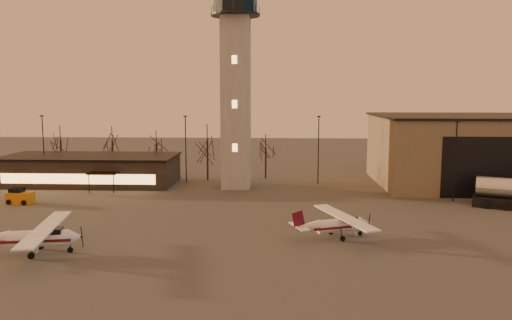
% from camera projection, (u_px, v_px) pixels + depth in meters
% --- Properties ---
extents(ground, '(220.00, 220.00, 0.00)m').
position_uv_depth(ground, '(206.00, 254.00, 42.09)').
color(ground, '#42403D').
rests_on(ground, ground).
extents(control_tower, '(6.80, 6.80, 32.60)m').
position_uv_depth(control_tower, '(236.00, 73.00, 69.61)').
color(control_tower, gray).
rests_on(control_tower, ground).
extents(hangar, '(30.60, 20.60, 10.30)m').
position_uv_depth(hangar, '(482.00, 150.00, 73.36)').
color(hangar, '#7F6A53').
rests_on(hangar, ground).
extents(terminal, '(25.40, 12.20, 4.30)m').
position_uv_depth(terminal, '(91.00, 170.00, 74.48)').
color(terminal, black).
rests_on(terminal, ground).
extents(light_poles, '(58.50, 12.25, 10.14)m').
position_uv_depth(light_poles, '(240.00, 149.00, 72.03)').
color(light_poles, black).
rests_on(light_poles, ground).
extents(tree_row, '(37.20, 9.20, 8.80)m').
position_uv_depth(tree_row, '(157.00, 140.00, 80.70)').
color(tree_row, black).
rests_on(tree_row, ground).
extents(cessna_front, '(8.50, 10.34, 2.91)m').
position_uv_depth(cessna_front, '(341.00, 227.00, 46.85)').
color(cessna_front, white).
rests_on(cessna_front, ground).
extents(cessna_rear, '(9.43, 11.87, 3.26)m').
position_uv_depth(cessna_rear, '(41.00, 241.00, 42.09)').
color(cessna_rear, white).
rests_on(cessna_rear, ground).
extents(service_cart, '(3.19, 2.22, 1.92)m').
position_uv_depth(service_cart, '(20.00, 198.00, 61.40)').
color(service_cart, orange).
rests_on(service_cart, ground).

